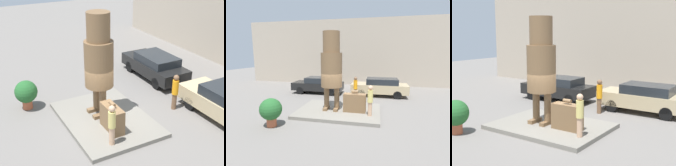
# 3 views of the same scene
# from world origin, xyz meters

# --- Properties ---
(ground_plane) EXTENTS (60.00, 60.00, 0.00)m
(ground_plane) POSITION_xyz_m (0.00, 0.00, 0.00)
(ground_plane) COLOR slate
(pedestal) EXTENTS (5.12, 3.74, 0.19)m
(pedestal) POSITION_xyz_m (0.00, 0.00, 0.10)
(pedestal) COLOR slate
(pedestal) RESTS_ON ground_plane
(building_backdrop) EXTENTS (28.00, 0.60, 7.64)m
(building_backdrop) POSITION_xyz_m (0.00, 10.44, 3.82)
(building_backdrop) COLOR tan
(building_backdrop) RESTS_ON ground_plane
(statue_figure) EXTENTS (1.31, 1.31, 4.84)m
(statue_figure) POSITION_xyz_m (-0.46, -0.07, 3.02)
(statue_figure) COLOR brown
(statue_figure) RESTS_ON pedestal
(giant_suitcase) EXTENTS (1.36, 0.53, 1.34)m
(giant_suitcase) POSITION_xyz_m (1.03, -0.21, 0.76)
(giant_suitcase) COLOR brown
(giant_suitcase) RESTS_ON pedestal
(tourist) EXTENTS (0.30, 0.30, 1.77)m
(tourist) POSITION_xyz_m (1.97, -0.73, 1.16)
(tourist) COLOR tan
(tourist) RESTS_ON pedestal
(parked_car_black) EXTENTS (4.65, 1.88, 1.51)m
(parked_car_black) POSITION_xyz_m (-3.06, 4.93, 0.81)
(parked_car_black) COLOR black
(parked_car_black) RESTS_ON ground_plane
(parked_car_tan) EXTENTS (4.77, 1.86, 1.57)m
(parked_car_tan) POSITION_xyz_m (2.55, 5.03, 0.84)
(parked_car_tan) COLOR tan
(parked_car_tan) RESTS_ON ground_plane
(planter_pot) EXTENTS (1.12, 1.12, 1.49)m
(planter_pot) POSITION_xyz_m (-2.92, -2.90, 0.88)
(planter_pot) COLOR #AD5638
(planter_pot) RESTS_ON ground_plane
(worker_hivis) EXTENTS (0.31, 0.31, 1.84)m
(worker_hivis) POSITION_xyz_m (0.60, 3.53, 1.01)
(worker_hivis) COLOR brown
(worker_hivis) RESTS_ON ground_plane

